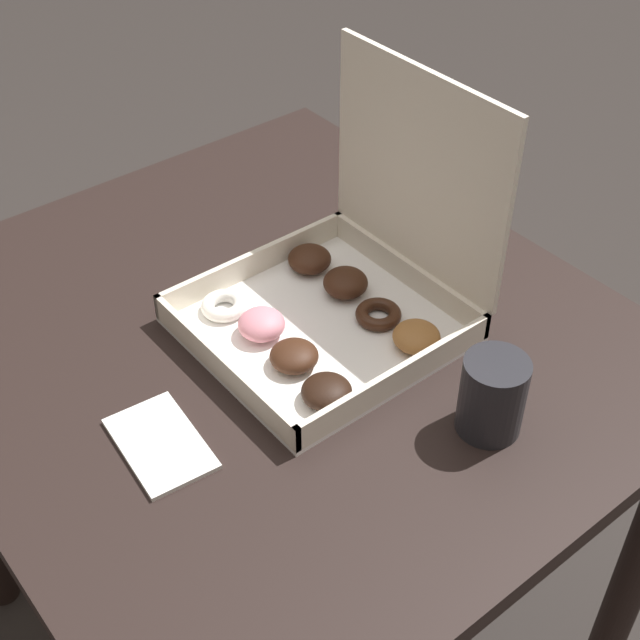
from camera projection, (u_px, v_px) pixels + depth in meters
The scene contains 5 objects.
ground_plane at pixel (286, 635), 1.65m from camera, with size 8.00×8.00×0.00m, color #2D2826.
dining_table at pixel (274, 396), 1.24m from camera, with size 0.92×0.83×0.75m.
donut_box at pixel (347, 281), 1.14m from camera, with size 0.30×0.32×0.32m.
coffee_mug at pixel (493, 395), 1.00m from camera, with size 0.08×0.08×0.10m.
paper_napkin at pixel (160, 444), 1.01m from camera, with size 0.14×0.10×0.01m.
Camera 1 is at (0.72, -0.50, 1.52)m, focal length 50.00 mm.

